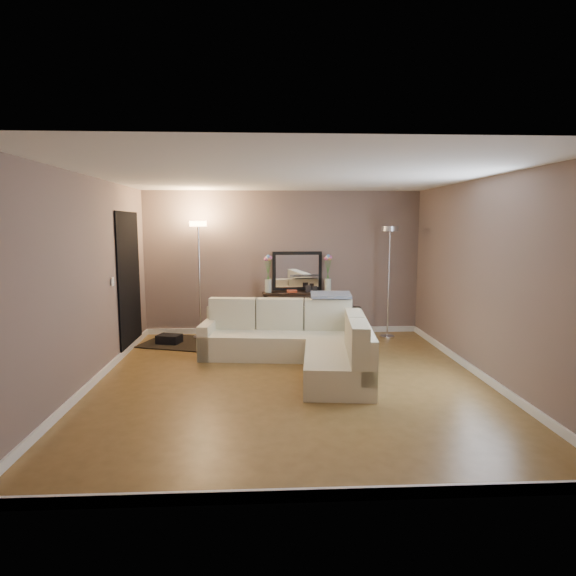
{
  "coord_description": "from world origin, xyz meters",
  "views": [
    {
      "loc": [
        -0.35,
        -6.0,
        2.01
      ],
      "look_at": [
        0.0,
        0.8,
        1.1
      ],
      "focal_mm": 30.0,
      "sensor_mm": 36.0,
      "label": 1
    }
  ],
  "objects_px": {
    "sectional_sofa": "(302,342)",
    "floor_lamp_unlit": "(389,260)",
    "floor_lamp_lit": "(199,256)",
    "console_table": "(294,311)"
  },
  "relations": [
    {
      "from": "sectional_sofa",
      "to": "floor_lamp_lit",
      "type": "height_order",
      "value": "floor_lamp_lit"
    },
    {
      "from": "sectional_sofa",
      "to": "floor_lamp_lit",
      "type": "relative_size",
      "value": 1.26
    },
    {
      "from": "console_table",
      "to": "floor_lamp_unlit",
      "type": "relative_size",
      "value": 0.66
    },
    {
      "from": "console_table",
      "to": "sectional_sofa",
      "type": "bearing_deg",
      "value": -89.65
    },
    {
      "from": "floor_lamp_lit",
      "to": "sectional_sofa",
      "type": "bearing_deg",
      "value": -43.89
    },
    {
      "from": "floor_lamp_lit",
      "to": "floor_lamp_unlit",
      "type": "height_order",
      "value": "floor_lamp_lit"
    },
    {
      "from": "sectional_sofa",
      "to": "floor_lamp_unlit",
      "type": "height_order",
      "value": "floor_lamp_unlit"
    },
    {
      "from": "sectional_sofa",
      "to": "floor_lamp_lit",
      "type": "distance_m",
      "value": 2.58
    },
    {
      "from": "console_table",
      "to": "floor_lamp_lit",
      "type": "height_order",
      "value": "floor_lamp_lit"
    },
    {
      "from": "console_table",
      "to": "floor_lamp_lit",
      "type": "xyz_separation_m",
      "value": [
        -1.66,
        -0.17,
        1.01
      ]
    }
  ]
}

